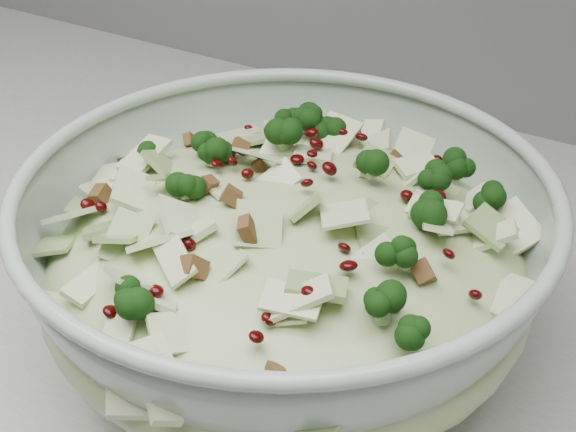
# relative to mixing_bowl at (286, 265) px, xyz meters

# --- Properties ---
(mixing_bowl) EXTENTS (0.35, 0.35, 0.13)m
(mixing_bowl) POSITION_rel_mixing_bowl_xyz_m (0.00, 0.00, 0.00)
(mixing_bowl) COLOR #A0B0A5
(mixing_bowl) RESTS_ON counter
(salad) EXTENTS (0.39, 0.39, 0.13)m
(salad) POSITION_rel_mixing_bowl_xyz_m (0.00, 0.00, 0.02)
(salad) COLOR #BCCE8D
(salad) RESTS_ON mixing_bowl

